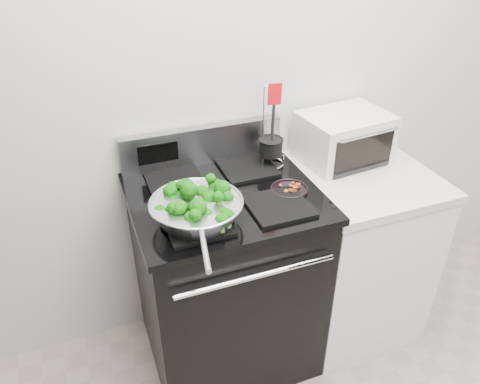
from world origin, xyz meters
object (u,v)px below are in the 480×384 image
skillet (197,209)px  gas_range (226,277)px  bacon_plate (289,187)px  utensil_holder (271,151)px  toaster_oven (344,137)px

skillet → gas_range: bearing=53.0°
bacon_plate → utensil_holder: 0.25m
utensil_holder → toaster_oven: bearing=7.2°
utensil_holder → bacon_plate: bearing=-84.3°
gas_range → toaster_oven: toaster_oven is taller
bacon_plate → utensil_holder: (0.02, 0.24, 0.05)m
bacon_plate → utensil_holder: size_ratio=0.40×
skillet → toaster_oven: toaster_oven is taller
gas_range → bacon_plate: 0.55m
skillet → toaster_oven: (0.82, 0.30, 0.03)m
skillet → utensil_holder: (0.45, 0.32, 0.01)m
utensil_holder → toaster_oven: (0.37, -0.02, 0.02)m
bacon_plate → toaster_oven: (0.39, 0.22, 0.07)m
skillet → toaster_oven: bearing=30.5°
skillet → utensil_holder: utensil_holder is taller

